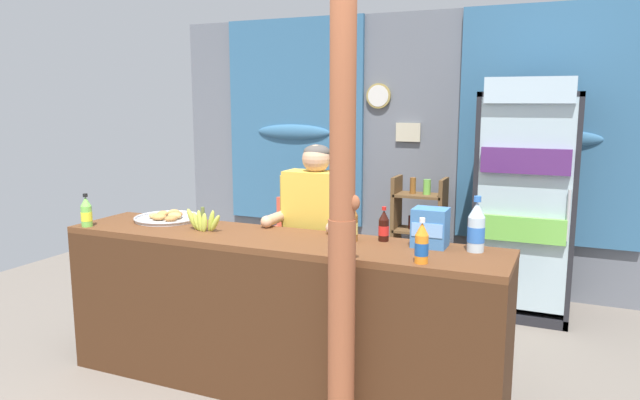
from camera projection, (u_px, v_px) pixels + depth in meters
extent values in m
plane|color=slate|center=(327.00, 348.00, 4.34)|extent=(7.90, 7.90, 0.00)
cube|color=slate|center=(402.00, 150.00, 5.82)|extent=(4.87, 0.12, 2.63)
cube|color=teal|center=(294.00, 122.00, 6.14)|extent=(1.52, 0.04, 2.10)
ellipsoid|color=teal|center=(294.00, 132.00, 6.14)|extent=(0.83, 0.10, 0.16)
cube|color=teal|center=(550.00, 126.00, 5.15)|extent=(1.58, 0.04, 2.10)
ellipsoid|color=teal|center=(549.00, 138.00, 5.15)|extent=(0.87, 0.10, 0.16)
cylinder|color=tan|center=(379.00, 96.00, 5.75)|extent=(0.24, 0.03, 0.24)
cylinder|color=white|center=(378.00, 96.00, 5.73)|extent=(0.21, 0.01, 0.21)
cube|color=beige|center=(408.00, 132.00, 5.68)|extent=(0.24, 0.02, 0.18)
cube|color=brown|center=(275.00, 240.00, 3.60)|extent=(2.80, 0.57, 0.04)
cube|color=#432715|center=(255.00, 332.00, 3.44)|extent=(2.80, 0.04, 0.94)
cube|color=#432715|center=(108.00, 289.00, 4.22)|extent=(0.08, 0.52, 0.94)
cube|color=#432715|center=(502.00, 354.00, 3.14)|extent=(0.08, 0.52, 0.94)
cylinder|color=#995133|center=(341.00, 333.00, 3.08)|extent=(0.14, 0.14, 1.21)
cylinder|color=#995133|center=(343.00, 98.00, 2.88)|extent=(0.13, 0.13, 1.21)
ellipsoid|color=#995133|center=(354.00, 203.00, 2.94)|extent=(0.06, 0.05, 0.08)
cube|color=#232328|center=(528.00, 201.00, 5.14)|extent=(0.79, 0.04, 1.87)
cube|color=#232328|center=(480.00, 203.00, 5.05)|extent=(0.04, 0.56, 1.87)
cube|color=#232328|center=(574.00, 209.00, 4.75)|extent=(0.04, 0.56, 1.87)
cube|color=#232328|center=(532.00, 94.00, 4.75)|extent=(0.79, 0.56, 0.04)
cube|color=#232328|center=(519.00, 309.00, 5.05)|extent=(0.79, 0.56, 0.08)
cube|color=silver|center=(523.00, 205.00, 4.65)|extent=(0.73, 0.02, 1.71)
cylinder|color=#B7B7BC|center=(568.00, 216.00, 4.50)|extent=(0.02, 0.02, 0.40)
cube|color=silver|center=(524.00, 235.00, 4.94)|extent=(0.71, 0.48, 0.02)
cube|color=#75C64C|center=(523.00, 225.00, 4.82)|extent=(0.67, 0.44, 0.20)
cube|color=silver|center=(528.00, 171.00, 4.85)|extent=(0.71, 0.48, 0.02)
cube|color=#56286B|center=(527.00, 159.00, 4.73)|extent=(0.67, 0.44, 0.20)
cube|color=silver|center=(532.00, 104.00, 4.76)|extent=(0.71, 0.48, 0.02)
cube|color=silver|center=(531.00, 90.00, 4.64)|extent=(0.67, 0.44, 0.20)
cube|color=brown|center=(396.00, 234.00, 5.56)|extent=(0.04, 0.28, 1.11)
cube|color=brown|center=(442.00, 239.00, 5.39)|extent=(0.04, 0.28, 1.11)
cube|color=brown|center=(420.00, 195.00, 5.41)|extent=(0.44, 0.28, 0.02)
cylinder|color=brown|center=(413.00, 186.00, 5.42)|extent=(0.06, 0.06, 0.15)
cylinder|color=#75C64C|center=(427.00, 187.00, 5.37)|extent=(0.07, 0.07, 0.14)
cube|color=brown|center=(419.00, 231.00, 5.47)|extent=(0.44, 0.28, 0.02)
cylinder|color=black|center=(412.00, 222.00, 5.48)|extent=(0.07, 0.07, 0.12)
cylinder|color=black|center=(426.00, 224.00, 5.43)|extent=(0.05, 0.05, 0.12)
cube|color=brown|center=(418.00, 265.00, 5.52)|extent=(0.44, 0.28, 0.02)
cylinder|color=brown|center=(411.00, 258.00, 5.54)|extent=(0.05, 0.05, 0.11)
cylinder|color=#56286B|center=(425.00, 257.00, 5.48)|extent=(0.06, 0.06, 0.16)
cube|color=#E5563D|center=(283.00, 245.00, 5.63)|extent=(0.51, 0.51, 0.04)
cube|color=#E5563D|center=(295.00, 219.00, 5.76)|extent=(0.42, 0.11, 0.40)
cylinder|color=#E5563D|center=(255.00, 269.00, 5.61)|extent=(0.04, 0.04, 0.44)
cylinder|color=#E5563D|center=(287.00, 275.00, 5.41)|extent=(0.04, 0.04, 0.44)
cylinder|color=#E5563D|center=(279.00, 260.00, 5.93)|extent=(0.04, 0.04, 0.44)
cylinder|color=#E5563D|center=(310.00, 265.00, 5.72)|extent=(0.04, 0.04, 0.44)
cube|color=#E5563D|center=(266.00, 230.00, 5.72)|extent=(0.10, 0.40, 0.03)
cube|color=#E5563D|center=(300.00, 235.00, 5.50)|extent=(0.10, 0.40, 0.03)
cylinder|color=#28282D|center=(304.00, 302.00, 4.15)|extent=(0.11, 0.11, 0.80)
cylinder|color=#28282D|center=(328.00, 306.00, 4.08)|extent=(0.11, 0.11, 0.80)
cube|color=gold|center=(316.00, 210.00, 4.01)|extent=(0.43, 0.20, 0.53)
sphere|color=tan|center=(316.00, 159.00, 3.95)|extent=(0.19, 0.19, 0.19)
ellipsoid|color=#4C4742|center=(317.00, 152.00, 3.95)|extent=(0.18, 0.18, 0.10)
cylinder|color=gold|center=(286.00, 195.00, 4.08)|extent=(0.08, 0.08, 0.27)
cylinder|color=tan|center=(276.00, 218.00, 3.97)|extent=(0.07, 0.26, 0.07)
sphere|color=tan|center=(267.00, 222.00, 3.85)|extent=(0.08, 0.08, 0.08)
cylinder|color=gold|center=(348.00, 199.00, 3.90)|extent=(0.08, 0.08, 0.27)
cylinder|color=tan|center=(340.00, 224.00, 3.79)|extent=(0.07, 0.26, 0.07)
sphere|color=tan|center=(332.00, 228.00, 3.67)|extent=(0.08, 0.08, 0.08)
cylinder|color=silver|center=(476.00, 234.00, 3.24)|extent=(0.09, 0.09, 0.19)
cone|color=silver|center=(477.00, 210.00, 3.22)|extent=(0.09, 0.09, 0.09)
cylinder|color=blue|center=(478.00, 199.00, 3.21)|extent=(0.04, 0.04, 0.03)
cylinder|color=blue|center=(476.00, 234.00, 3.24)|extent=(0.10, 0.10, 0.09)
cylinder|color=black|center=(384.00, 230.00, 3.49)|extent=(0.06, 0.06, 0.13)
cone|color=black|center=(384.00, 215.00, 3.47)|extent=(0.06, 0.06, 0.06)
cylinder|color=red|center=(384.00, 208.00, 3.47)|extent=(0.03, 0.03, 0.02)
cylinder|color=red|center=(384.00, 230.00, 3.49)|extent=(0.06, 0.06, 0.06)
cylinder|color=brown|center=(352.00, 228.00, 3.48)|extent=(0.07, 0.07, 0.16)
cone|color=brown|center=(352.00, 210.00, 3.46)|extent=(0.07, 0.07, 0.07)
cylinder|color=#E5CC4C|center=(352.00, 202.00, 3.45)|extent=(0.03, 0.03, 0.03)
cylinder|color=#E5D166|center=(352.00, 228.00, 3.48)|extent=(0.07, 0.07, 0.07)
cylinder|color=#75C64C|center=(87.00, 216.00, 3.89)|extent=(0.07, 0.07, 0.14)
cone|color=#75C64C|center=(86.00, 202.00, 3.87)|extent=(0.07, 0.07, 0.06)
cylinder|color=black|center=(85.00, 195.00, 3.86)|extent=(0.03, 0.03, 0.02)
cylinder|color=yellow|center=(87.00, 216.00, 3.89)|extent=(0.07, 0.07, 0.06)
cylinder|color=orange|center=(422.00, 249.00, 3.01)|extent=(0.07, 0.07, 0.15)
cone|color=orange|center=(422.00, 229.00, 3.00)|extent=(0.07, 0.07, 0.07)
cylinder|color=white|center=(422.00, 220.00, 2.99)|extent=(0.03, 0.03, 0.02)
cylinder|color=#194C99|center=(422.00, 249.00, 3.01)|extent=(0.07, 0.07, 0.07)
cube|color=#3D75B7|center=(430.00, 228.00, 3.35)|extent=(0.19, 0.16, 0.22)
cube|color=#7CB5F7|center=(427.00, 230.00, 3.27)|extent=(0.17, 0.00, 0.08)
cylinder|color=#BCBCC1|center=(167.00, 219.00, 4.10)|extent=(0.44, 0.44, 0.02)
torus|color=#BCBCC1|center=(167.00, 217.00, 4.10)|extent=(0.45, 0.45, 0.02)
ellipsoid|color=tan|center=(175.00, 216.00, 4.06)|extent=(0.10, 0.08, 0.05)
ellipsoid|color=#B2753D|center=(176.00, 214.00, 4.11)|extent=(0.11, 0.07, 0.05)
ellipsoid|color=tan|center=(174.00, 212.00, 4.20)|extent=(0.08, 0.09, 0.04)
ellipsoid|color=#C68947|center=(163.00, 213.00, 4.16)|extent=(0.08, 0.08, 0.04)
ellipsoid|color=tan|center=(154.00, 216.00, 4.08)|extent=(0.07, 0.07, 0.04)
ellipsoid|color=#C68947|center=(159.00, 217.00, 4.02)|extent=(0.10, 0.09, 0.04)
ellipsoid|color=#B2753D|center=(171.00, 219.00, 3.97)|extent=(0.08, 0.08, 0.04)
ellipsoid|color=#B7C647|center=(192.00, 219.00, 3.80)|extent=(0.10, 0.04, 0.15)
ellipsoid|color=#B7C647|center=(196.00, 222.00, 3.78)|extent=(0.08, 0.04, 0.13)
ellipsoid|color=#B7C647|center=(200.00, 221.00, 3.75)|extent=(0.06, 0.04, 0.15)
ellipsoid|color=#B7C647|center=(204.00, 223.00, 3.74)|extent=(0.05, 0.03, 0.13)
ellipsoid|color=#B7C647|center=(211.00, 221.00, 3.75)|extent=(0.07, 0.03, 0.15)
ellipsoid|color=#B7C647|center=(215.00, 223.00, 3.73)|extent=(0.10, 0.04, 0.13)
cylinder|color=olive|center=(203.00, 211.00, 3.74)|extent=(0.02, 0.02, 0.05)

